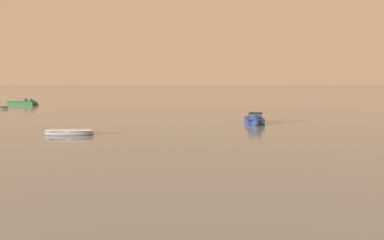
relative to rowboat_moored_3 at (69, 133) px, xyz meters
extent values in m
ellipsoid|color=gray|center=(0.00, 0.00, -0.03)|extent=(4.57, 2.38, 0.69)
cube|color=silver|center=(0.00, 0.00, 0.26)|extent=(4.22, 2.28, 0.09)
cube|color=silver|center=(0.00, 0.00, 0.16)|extent=(0.55, 1.37, 0.07)
cube|color=navy|center=(16.11, 13.60, 0.03)|extent=(2.33, 4.60, 0.87)
cone|color=navy|center=(16.38, 11.30, 0.03)|extent=(1.89, 1.57, 1.74)
cube|color=black|center=(16.12, 13.55, 0.36)|extent=(2.38, 4.71, 0.10)
cube|color=black|center=(16.23, 12.55, 0.80)|extent=(1.49, 1.21, 0.68)
cube|color=#384751|center=(16.29, 12.02, 0.85)|extent=(1.34, 0.39, 0.54)
cube|color=black|center=(15.86, 15.74, 0.16)|extent=(0.38, 0.31, 0.62)
cube|color=#23602D|center=(-28.51, 46.89, 0.06)|extent=(5.22, 2.41, 1.00)
cone|color=#23602D|center=(-25.85, 47.04, 0.06)|extent=(1.71, 2.10, 2.01)
cube|color=#33383F|center=(-28.45, 46.89, 0.44)|extent=(5.34, 2.46, 0.11)
cube|color=#33383F|center=(-27.73, 46.94, 0.85)|extent=(0.48, 0.69, 0.56)
cube|color=black|center=(-31.00, 46.75, 0.21)|extent=(0.34, 0.42, 0.71)
camera|label=1|loc=(16.74, -41.20, 4.70)|focal=45.78mm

